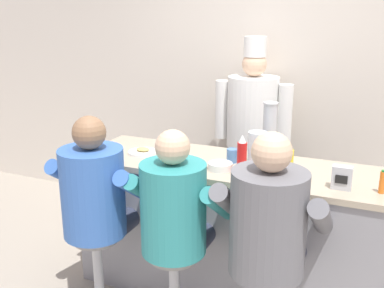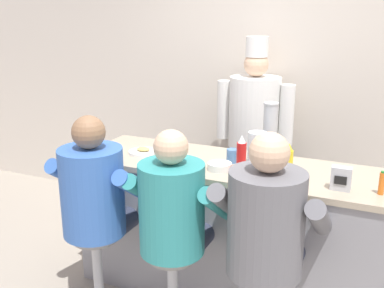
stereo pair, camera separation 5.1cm
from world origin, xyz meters
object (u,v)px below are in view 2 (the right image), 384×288
object	(u,v)px
diner_seated_teal	(174,212)
napkin_dispenser_chrome	(341,179)
coffee_mug_blue	(233,156)
cook_in_whites_near	(254,129)
water_pitcher_clear	(257,149)
cup_stack_steel	(270,131)
breakfast_plate	(143,151)
cereal_bowl	(220,166)
diner_seated_grey	(267,227)
hot_sauce_bottle_orange	(382,183)
mustard_bottle_yellow	(288,161)
ketchup_bottle_red	(241,155)
diner_seated_blue	(96,195)

from	to	relation	value
diner_seated_teal	napkin_dispenser_chrome	bearing A→B (deg)	23.22
coffee_mug_blue	cook_in_whites_near	xyz separation A→B (m)	(-0.14, 0.98, -0.05)
napkin_dispenser_chrome	diner_seated_teal	bearing A→B (deg)	-156.78
water_pitcher_clear	cup_stack_steel	world-z (taller)	cup_stack_steel
breakfast_plate	cereal_bowl	xyz separation A→B (m)	(0.66, -0.11, 0.01)
cereal_bowl	breakfast_plate	bearing A→B (deg)	170.35
coffee_mug_blue	diner_seated_teal	size ratio (longest dim) A/B	0.09
cereal_bowl	napkin_dispenser_chrome	distance (m)	0.79
cereal_bowl	diner_seated_grey	xyz separation A→B (m)	(0.45, -0.43, -0.16)
cup_stack_steel	diner_seated_teal	xyz separation A→B (m)	(-0.37, -0.78, -0.36)
cook_in_whites_near	cup_stack_steel	bearing A→B (deg)	-66.36
water_pitcher_clear	hot_sauce_bottle_orange	bearing A→B (deg)	-13.74
water_pitcher_clear	breakfast_plate	size ratio (longest dim) A/B	1.07
diner_seated_teal	cook_in_whites_near	world-z (taller)	cook_in_whites_near
hot_sauce_bottle_orange	diner_seated_teal	bearing A→B (deg)	-159.91
coffee_mug_blue	diner_seated_teal	xyz separation A→B (m)	(-0.16, -0.61, -0.20)
mustard_bottle_yellow	cereal_bowl	bearing A→B (deg)	-171.72
breakfast_plate	diner_seated_teal	xyz separation A→B (m)	(0.53, -0.54, -0.17)
water_pitcher_clear	diner_seated_grey	size ratio (longest dim) A/B	0.17
cup_stack_steel	diner_seated_teal	bearing A→B (deg)	-115.51
ketchup_bottle_red	diner_seated_grey	distance (m)	0.58
hot_sauce_bottle_orange	napkin_dispenser_chrome	distance (m)	0.22
coffee_mug_blue	mustard_bottle_yellow	bearing A→B (deg)	-15.50
ketchup_bottle_red	cook_in_whites_near	world-z (taller)	cook_in_whites_near
water_pitcher_clear	diner_seated_blue	distance (m)	1.13
cook_in_whites_near	water_pitcher_clear	bearing A→B (deg)	-72.07
mustard_bottle_yellow	hot_sauce_bottle_orange	distance (m)	0.57
mustard_bottle_yellow	cup_stack_steel	size ratio (longest dim) A/B	0.53
ketchup_bottle_red	mustard_bottle_yellow	xyz separation A→B (m)	(0.30, 0.06, -0.02)
breakfast_plate	coffee_mug_blue	bearing A→B (deg)	5.73
napkin_dispenser_chrome	diner_seated_teal	size ratio (longest dim) A/B	0.10
coffee_mug_blue	cup_stack_steel	world-z (taller)	cup_stack_steel
cereal_bowl	diner_seated_blue	world-z (taller)	diner_seated_blue
ketchup_bottle_red	diner_seated_blue	distance (m)	0.99
hot_sauce_bottle_orange	mustard_bottle_yellow	bearing A→B (deg)	172.17
breakfast_plate	cereal_bowl	bearing A→B (deg)	-9.65
water_pitcher_clear	diner_seated_grey	world-z (taller)	diner_seated_grey
diner_seated_grey	cook_in_whites_near	size ratio (longest dim) A/B	0.78
diner_seated_grey	cook_in_whites_near	xyz separation A→B (m)	(-0.56, 1.59, 0.13)
diner_seated_teal	diner_seated_grey	xyz separation A→B (m)	(0.58, 0.00, 0.02)
mustard_bottle_yellow	diner_seated_grey	distance (m)	0.54
cereal_bowl	diner_seated_teal	distance (m)	0.48
diner_seated_teal	cook_in_whites_near	xyz separation A→B (m)	(0.02, 1.59, 0.16)
coffee_mug_blue	diner_seated_grey	distance (m)	0.76
cereal_bowl	napkin_dispenser_chrome	bearing A→B (deg)	-2.65
napkin_dispenser_chrome	diner_seated_blue	size ratio (longest dim) A/B	0.10
hot_sauce_bottle_orange	diner_seated_teal	size ratio (longest dim) A/B	0.10
hot_sauce_bottle_orange	coffee_mug_blue	bearing A→B (deg)	168.85
breakfast_plate	diner_seated_grey	xyz separation A→B (m)	(1.11, -0.54, -0.15)
diner_seated_blue	coffee_mug_blue	bearing A→B (deg)	39.50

